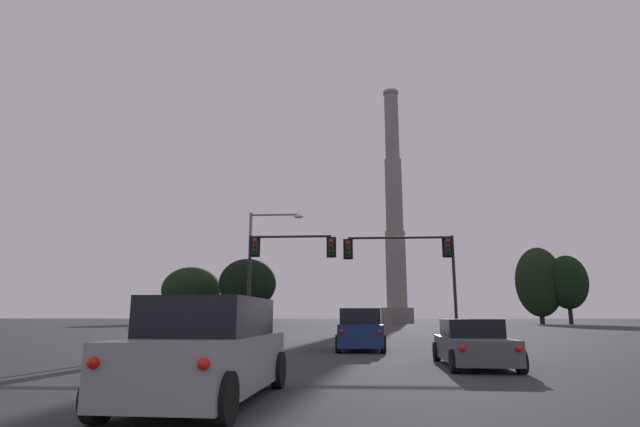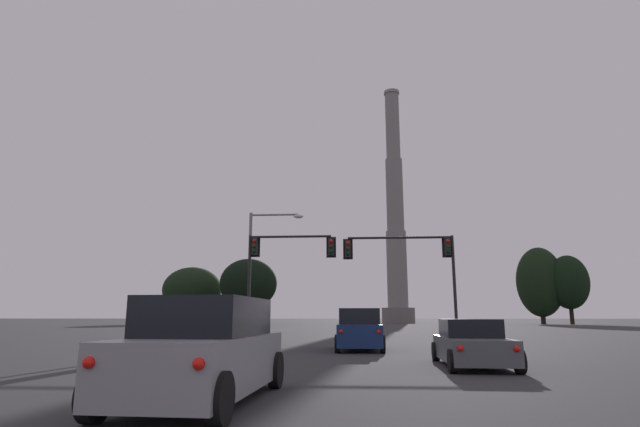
# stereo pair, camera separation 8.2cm
# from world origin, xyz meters

# --- Properties ---
(suv_center_lane_front) EXTENTS (2.12, 4.91, 1.86)m
(suv_center_lane_front) POSITION_xyz_m (0.03, 20.86, 0.90)
(suv_center_lane_front) COLOR navy
(suv_center_lane_front) RESTS_ON ground_plane
(sedan_right_lane_second) EXTENTS (2.15, 4.76, 1.43)m
(sedan_right_lane_second) POSITION_xyz_m (3.40, 13.52, 0.67)
(sedan_right_lane_second) COLOR #4C4F54
(sedan_right_lane_second) RESTS_ON ground_plane
(suv_left_lane_third) EXTENTS (2.32, 4.98, 1.86)m
(suv_left_lane_third) POSITION_xyz_m (-2.94, 6.61, 0.90)
(suv_left_lane_third) COLOR gray
(suv_left_lane_third) RESTS_ON ground_plane
(traffic_light_overhead_right) EXTENTS (6.68, 0.50, 6.22)m
(traffic_light_overhead_right) POSITION_xyz_m (3.50, 27.09, 4.80)
(traffic_light_overhead_right) COLOR black
(traffic_light_overhead_right) RESTS_ON ground_plane
(traffic_light_overhead_left) EXTENTS (5.37, 0.50, 6.30)m
(traffic_light_overhead_left) POSITION_xyz_m (-4.71, 26.76, 4.81)
(traffic_light_overhead_left) COLOR black
(traffic_light_overhead_left) RESTS_ON ground_plane
(street_lamp) EXTENTS (3.50, 0.36, 8.06)m
(street_lamp) POSITION_xyz_m (-6.19, 28.50, 5.01)
(street_lamp) COLOR slate
(street_lamp) RESTS_ON ground_plane
(smokestack) EXTENTS (7.30, 7.30, 55.09)m
(smokestack) POSITION_xyz_m (9.61, 111.14, 21.58)
(smokestack) COLOR slate
(smokestack) RESTS_ON ground_plane
(treeline_center_right) EXTENTS (11.75, 10.57, 11.21)m
(treeline_center_right) POSITION_xyz_m (-32.65, 96.53, 6.68)
(treeline_center_right) COLOR black
(treeline_center_right) RESTS_ON ground_plane
(treeline_far_right) EXTENTS (10.66, 9.60, 12.04)m
(treeline_far_right) POSITION_xyz_m (-19.78, 89.63, 7.39)
(treeline_far_right) COLOR black
(treeline_far_right) RESTS_ON ground_plane
(treeline_right_mid) EXTENTS (8.71, 7.84, 14.52)m
(treeline_right_mid) POSITION_xyz_m (35.33, 95.79, 7.91)
(treeline_right_mid) COLOR black
(treeline_right_mid) RESTS_ON ground_plane
(treeline_far_left) EXTENTS (7.33, 6.60, 12.71)m
(treeline_far_left) POSITION_xyz_m (39.75, 93.73, 7.70)
(treeline_far_left) COLOR black
(treeline_far_left) RESTS_ON ground_plane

